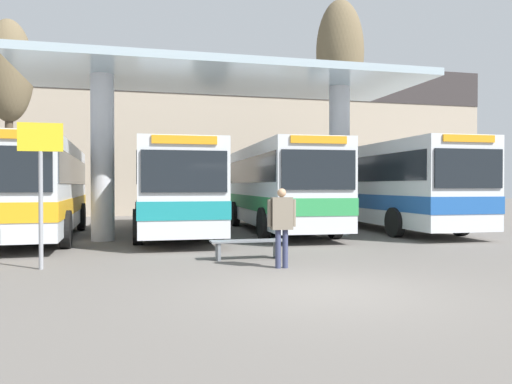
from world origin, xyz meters
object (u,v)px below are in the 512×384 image
at_px(poplar_tree_behind_left, 9,74).
at_px(poplar_tree_behind_right, 340,54).
at_px(waiting_bench_near_pillar, 248,245).
at_px(transit_bus_center_bay, 172,186).
at_px(transit_bus_far_right_bay, 381,183).
at_px(pedestrian_waiting, 282,219).
at_px(transit_bus_right_bay, 277,184).
at_px(info_sign_platform, 41,165).
at_px(transit_bus_left_bay, 35,186).

bearing_deg(poplar_tree_behind_left, poplar_tree_behind_right, -0.24).
bearing_deg(poplar_tree_behind_left, waiting_bench_near_pillar, -56.74).
xyz_separation_m(transit_bus_center_bay, transit_bus_far_right_bay, (8.65, 0.08, 0.11)).
bearing_deg(poplar_tree_behind_right, transit_bus_far_right_bay, -92.37).
height_order(transit_bus_center_bay, poplar_tree_behind_left, poplar_tree_behind_left).
relative_size(waiting_bench_near_pillar, pedestrian_waiting, 1.05).
distance_m(transit_bus_right_bay, waiting_bench_near_pillar, 7.62).
relative_size(transit_bus_far_right_bay, info_sign_platform, 3.76).
relative_size(info_sign_platform, poplar_tree_behind_right, 0.28).
xyz_separation_m(transit_bus_center_bay, transit_bus_right_bay, (4.04, -0.25, 0.07)).
height_order(transit_bus_center_bay, transit_bus_far_right_bay, transit_bus_far_right_bay).
distance_m(transit_bus_left_bay, pedestrian_waiting, 10.00).
bearing_deg(info_sign_platform, transit_bus_right_bay, 44.87).
bearing_deg(poplar_tree_behind_right, transit_bus_right_bay, -133.52).
distance_m(transit_bus_far_right_bay, waiting_bench_near_pillar, 10.47).
height_order(transit_bus_left_bay, pedestrian_waiting, transit_bus_left_bay).
distance_m(transit_bus_left_bay, transit_bus_far_right_bay, 13.26).
xyz_separation_m(transit_bus_right_bay, transit_bus_far_right_bay, (4.60, 0.33, 0.05)).
xyz_separation_m(transit_bus_right_bay, pedestrian_waiting, (-2.36, -8.38, -0.77)).
bearing_deg(pedestrian_waiting, transit_bus_far_right_bay, 53.73).
bearing_deg(transit_bus_center_bay, transit_bus_right_bay, 177.36).
bearing_deg(info_sign_platform, transit_bus_center_bay, 66.44).
bearing_deg(transit_bus_left_bay, poplar_tree_behind_left, -71.66).
relative_size(transit_bus_left_bay, transit_bus_right_bay, 1.00).
bearing_deg(transit_bus_far_right_bay, transit_bus_right_bay, 5.37).
bearing_deg(poplar_tree_behind_left, transit_bus_right_bay, -25.59).
relative_size(transit_bus_far_right_bay, poplar_tree_behind_right, 1.04).
distance_m(transit_bus_right_bay, info_sign_platform, 10.36).
xyz_separation_m(transit_bus_center_bay, poplar_tree_behind_left, (-6.64, 4.87, 4.90)).
xyz_separation_m(transit_bus_right_bay, poplar_tree_behind_left, (-10.68, 5.12, 4.83)).
xyz_separation_m(pedestrian_waiting, poplar_tree_behind_left, (-8.33, 13.49, 5.60)).
height_order(waiting_bench_near_pillar, pedestrian_waiting, pedestrian_waiting).
height_order(transit_bus_far_right_bay, poplar_tree_behind_left, poplar_tree_behind_left).
height_order(transit_bus_left_bay, poplar_tree_behind_right, poplar_tree_behind_right).
height_order(transit_bus_center_bay, pedestrian_waiting, transit_bus_center_bay).
bearing_deg(transit_bus_right_bay, poplar_tree_behind_right, -130.99).
relative_size(transit_bus_far_right_bay, waiting_bench_near_pillar, 6.45).
height_order(waiting_bench_near_pillar, poplar_tree_behind_left, poplar_tree_behind_left).
bearing_deg(poplar_tree_behind_right, transit_bus_left_bay, -157.11).
distance_m(transit_bus_right_bay, poplar_tree_behind_right, 9.63).
height_order(transit_bus_center_bay, poplar_tree_behind_right, poplar_tree_behind_right).
relative_size(transit_bus_center_bay, transit_bus_far_right_bay, 1.00).
relative_size(transit_bus_left_bay, transit_bus_far_right_bay, 0.88).
relative_size(transit_bus_left_bay, pedestrian_waiting, 5.99).
bearing_deg(poplar_tree_behind_left, transit_bus_center_bay, -36.24).
bearing_deg(transit_bus_far_right_bay, transit_bus_center_bay, 1.79).
bearing_deg(waiting_bench_near_pillar, transit_bus_far_right_bay, 44.60).
distance_m(transit_bus_center_bay, poplar_tree_behind_right, 12.10).
bearing_deg(transit_bus_center_bay, transit_bus_left_bay, 11.56).
bearing_deg(transit_bus_far_right_bay, info_sign_platform, 33.85).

